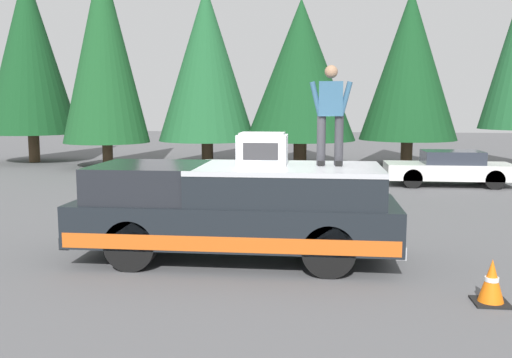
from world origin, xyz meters
TOP-DOWN VIEW (x-y plane):
  - ground_plane at (0.00, 0.00)m, footprint 90.00×90.00m
  - pickup_truck at (-0.30, 0.40)m, footprint 2.01×5.54m
  - compressor_unit at (-0.20, -0.05)m, footprint 0.65×0.84m
  - person_on_truck_bed at (-0.13, -1.20)m, footprint 0.29×0.72m
  - parked_car_white at (9.29, -5.33)m, footprint 1.64×4.10m
  - traffic_cone at (-2.11, -3.37)m, footprint 0.47×0.47m
  - conifer_left at (15.09, -4.81)m, footprint 4.15×4.15m
  - conifer_center_left at (14.83, -0.20)m, footprint 4.78×4.78m
  - conifer_center_right at (14.90, 3.95)m, footprint 4.29×4.29m
  - conifer_right at (13.39, 8.01)m, footprint 3.64×3.64m
  - conifer_far_right at (14.93, 12.15)m, footprint 4.12×4.12m

SIDE VIEW (x-z plane):
  - ground_plane at x=0.00m, z-range 0.00..0.00m
  - traffic_cone at x=-2.11m, z-range -0.02..0.60m
  - parked_car_white at x=9.29m, z-range 0.00..1.16m
  - pickup_truck at x=-0.30m, z-range 0.05..1.70m
  - compressor_unit at x=-0.20m, z-range 1.65..2.21m
  - person_on_truck_bed at x=-0.13m, z-range 1.71..3.40m
  - conifer_center_left at x=14.83m, z-range 0.55..7.71m
  - conifer_left at x=15.09m, z-range 0.57..8.11m
  - conifer_center_right at x=14.90m, z-range 0.53..8.35m
  - conifer_right at x=13.39m, z-range 0.52..9.39m
  - conifer_far_right at x=14.93m, z-range 0.65..9.41m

